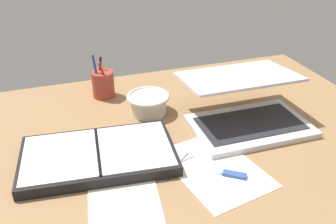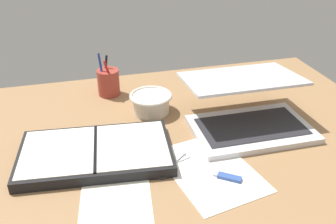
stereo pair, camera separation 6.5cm
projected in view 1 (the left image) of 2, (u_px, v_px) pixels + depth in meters
The scene contains 9 objects.
desk_top at pixel (177, 142), 110.23cm from camera, with size 140.00×100.00×2.00cm, color #936D47.
laptop at pixel (246, 108), 115.40cm from camera, with size 35.75×33.37×14.79cm.
bowl at pixel (148, 103), 122.03cm from camera, with size 13.99×13.99×6.52cm.
pen_cup at pixel (103, 84), 131.84cm from camera, with size 7.78×7.78×15.70cm.
planner at pixel (98, 155), 100.24cm from camera, with size 42.89×27.76×3.42cm.
scissors at pixel (167, 169), 97.02cm from camera, with size 12.75×9.77×0.80cm.
paper_sheet_front at pixel (215, 168), 98.03cm from camera, with size 20.43×28.59×0.16cm, color white.
paper_sheet_beside_planner at pixel (125, 206), 85.90cm from camera, with size 16.56×27.28×0.16cm, color silver.
usb_drive at pixel (234, 175), 94.92cm from camera, with size 6.76×5.54×1.00cm.
Camera 1 is at (-31.65, -85.84, 63.19)cm, focal length 40.00 mm.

